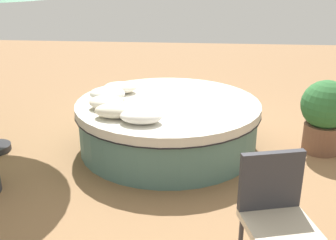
# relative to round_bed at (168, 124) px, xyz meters

# --- Properties ---
(ground_plane) EXTENTS (16.00, 16.00, 0.00)m
(ground_plane) POSITION_rel_round_bed_xyz_m (0.00, 0.00, -0.33)
(ground_plane) COLOR olive
(round_bed) EXTENTS (2.45, 2.45, 0.65)m
(round_bed) POSITION_rel_round_bed_xyz_m (0.00, 0.00, 0.00)
(round_bed) COLOR #4C726B
(round_bed) RESTS_ON ground_plane
(throw_pillow_0) EXTENTS (0.46, 0.33, 0.15)m
(throw_pillow_0) POSITION_rel_round_bed_xyz_m (0.71, -0.34, 0.39)
(throw_pillow_0) COLOR silver
(throw_pillow_0) RESTS_ON round_bed
(throw_pillow_1) EXTENTS (0.48, 0.37, 0.17)m
(throw_pillow_1) POSITION_rel_round_bed_xyz_m (0.82, -0.01, 0.40)
(throw_pillow_1) COLOR white
(throw_pillow_1) RESTS_ON round_bed
(throw_pillow_2) EXTENTS (0.44, 0.34, 0.16)m
(throw_pillow_2) POSITION_rel_round_bed_xyz_m (0.75, 0.33, 0.40)
(throw_pillow_2) COLOR silver
(throw_pillow_2) RESTS_ON round_bed
(throw_pillow_3) EXTENTS (0.48, 0.29, 0.17)m
(throw_pillow_3) POSITION_rel_round_bed_xyz_m (0.57, 0.65, 0.40)
(throw_pillow_3) COLOR beige
(throw_pillow_3) RESTS_ON round_bed
(throw_pillow_4) EXTENTS (0.48, 0.32, 0.16)m
(throw_pillow_4) POSITION_rel_round_bed_xyz_m (0.24, 0.79, 0.40)
(throw_pillow_4) COLOR white
(throw_pillow_4) RESTS_ON round_bed
(patio_chair) EXTENTS (0.63, 0.62, 0.98)m
(patio_chair) POSITION_rel_round_bed_xyz_m (-1.04, 2.27, 0.23)
(patio_chair) COLOR #333338
(patio_chair) RESTS_ON ground_plane
(planter) EXTENTS (0.64, 0.64, 0.97)m
(planter) POSITION_rel_round_bed_xyz_m (-2.05, -0.04, 0.20)
(planter) COLOR brown
(planter) RESTS_ON ground_plane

